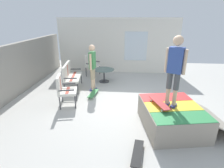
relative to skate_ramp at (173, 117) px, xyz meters
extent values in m
cube|color=beige|center=(1.12, 1.24, -0.36)|extent=(12.00, 12.00, 0.10)
cube|color=gray|center=(1.12, 5.24, 0.61)|extent=(9.00, 0.20, 1.83)
cube|color=white|center=(4.92, 1.74, 1.03)|extent=(0.20, 6.00, 2.69)
cube|color=silver|center=(4.81, 0.84, 1.04)|extent=(0.03, 1.10, 1.40)
cube|color=gray|center=(-0.01, 0.03, -0.01)|extent=(1.84, 1.65, 0.61)
cube|color=#338C4C|center=(-0.54, -0.06, 0.31)|extent=(0.75, 1.41, 0.01)
cube|color=yellow|center=(-0.01, 0.03, 0.31)|extent=(0.75, 1.41, 0.01)
cube|color=red|center=(0.53, 0.13, 0.31)|extent=(0.75, 1.41, 0.01)
cylinder|color=#B2B2B7|center=(-0.12, 0.69, 0.27)|extent=(1.54, 0.32, 0.05)
cube|color=gray|center=(0.18, -1.02, -0.04)|extent=(1.71, 1.13, 0.50)
cylinder|color=#38383D|center=(1.82, 3.01, -0.09)|extent=(0.04, 0.04, 0.44)
cylinder|color=#38383D|center=(2.98, 3.17, -0.09)|extent=(0.04, 0.04, 0.44)
cylinder|color=#38383D|center=(1.75, 3.47, -0.09)|extent=(0.04, 0.04, 0.44)
cylinder|color=#38383D|center=(2.91, 3.64, -0.09)|extent=(0.04, 0.04, 0.44)
cube|color=silver|center=(2.36, 3.32, 0.17)|extent=(1.31, 0.72, 0.08)
cube|color=#B74738|center=(2.36, 3.32, 0.21)|extent=(1.21, 0.27, 0.00)
cube|color=silver|center=(2.33, 3.56, 0.46)|extent=(1.25, 0.25, 0.50)
cube|color=#B74738|center=(2.33, 3.56, 0.46)|extent=(0.11, 0.10, 0.46)
cube|color=#38383D|center=(1.77, 3.24, 0.33)|extent=(0.11, 0.47, 0.04)
cube|color=#38383D|center=(2.96, 3.41, 0.33)|extent=(0.11, 0.47, 0.04)
cylinder|color=#38383D|center=(3.82, 2.73, -0.09)|extent=(0.04, 0.04, 0.44)
cylinder|color=#38383D|center=(4.34, 2.59, -0.09)|extent=(0.04, 0.04, 0.44)
cylinder|color=#38383D|center=(3.94, 3.19, -0.09)|extent=(0.04, 0.04, 0.44)
cylinder|color=#38383D|center=(4.46, 3.04, -0.09)|extent=(0.04, 0.04, 0.44)
cube|color=silver|center=(4.14, 2.89, 0.17)|extent=(0.74, 0.70, 0.08)
cube|color=#B74738|center=(4.14, 2.89, 0.21)|extent=(0.59, 0.25, 0.00)
cube|color=silver|center=(4.20, 3.12, 0.46)|extent=(0.62, 0.24, 0.50)
cube|color=#B74738|center=(4.20, 3.12, 0.46)|extent=(0.12, 0.11, 0.46)
cube|color=#38383D|center=(3.86, 2.97, 0.33)|extent=(0.16, 0.46, 0.04)
cube|color=#38383D|center=(4.42, 2.81, 0.33)|extent=(0.16, 0.46, 0.04)
cylinder|color=#38383D|center=(0.74, 2.79, -0.09)|extent=(0.04, 0.04, 0.44)
cylinder|color=#38383D|center=(1.27, 2.90, -0.09)|extent=(0.04, 0.04, 0.44)
cylinder|color=#38383D|center=(0.64, 3.25, -0.09)|extent=(0.04, 0.04, 0.44)
cylinder|color=#38383D|center=(1.17, 3.36, -0.09)|extent=(0.04, 0.04, 0.44)
cube|color=silver|center=(0.96, 3.07, 0.17)|extent=(0.72, 0.67, 0.08)
cube|color=#B74738|center=(0.96, 3.07, 0.21)|extent=(0.59, 0.22, 0.00)
cube|color=silver|center=(0.91, 3.30, 0.46)|extent=(0.62, 0.21, 0.50)
cube|color=#B74738|center=(0.91, 3.30, 0.46)|extent=(0.12, 0.10, 0.46)
cube|color=#38383D|center=(0.67, 3.01, 0.33)|extent=(0.14, 0.47, 0.04)
cube|color=#38383D|center=(1.24, 3.14, 0.33)|extent=(0.14, 0.47, 0.04)
cylinder|color=#38383D|center=(3.28, 2.22, -0.03)|extent=(0.06, 0.06, 0.55)
cylinder|color=#38383D|center=(3.28, 2.22, -0.29)|extent=(0.44, 0.44, 0.03)
cylinder|color=#4C6660|center=(3.28, 2.22, 0.25)|extent=(0.90, 0.90, 0.02)
cube|color=navy|center=(2.20, 2.53, -0.28)|extent=(0.14, 0.25, 0.05)
cylinder|color=beige|center=(2.20, 2.53, -0.05)|extent=(0.10, 0.10, 0.42)
cylinder|color=tan|center=(2.20, 2.53, 0.37)|extent=(0.13, 0.13, 0.42)
cube|color=navy|center=(2.37, 2.51, -0.28)|extent=(0.14, 0.25, 0.05)
cylinder|color=beige|center=(2.37, 2.51, -0.05)|extent=(0.10, 0.10, 0.42)
cylinder|color=tan|center=(2.37, 2.51, 0.37)|extent=(0.13, 0.13, 0.42)
cube|color=#3F8C4C|center=(2.28, 2.52, 0.89)|extent=(0.34, 0.22, 0.62)
sphere|color=beige|center=(2.28, 2.52, 1.34)|extent=(0.24, 0.24, 0.24)
cylinder|color=beige|center=(2.08, 2.54, 0.87)|extent=(0.08, 0.08, 0.59)
cylinder|color=beige|center=(2.48, 2.49, 0.87)|extent=(0.08, 0.08, 0.59)
cube|color=navy|center=(0.04, 0.18, 0.34)|extent=(0.26, 0.21, 0.05)
cylinder|color=beige|center=(0.04, 0.18, 0.56)|extent=(0.10, 0.10, 0.40)
cylinder|color=#4C4C51|center=(0.04, 0.18, 0.97)|extent=(0.13, 0.13, 0.40)
cube|color=navy|center=(-0.04, 0.03, 0.34)|extent=(0.26, 0.21, 0.05)
cylinder|color=beige|center=(-0.04, 0.03, 0.56)|extent=(0.10, 0.10, 0.40)
cylinder|color=#4C4C51|center=(-0.04, 0.03, 0.97)|extent=(0.13, 0.13, 0.40)
cube|color=#334C99|center=(0.00, 0.11, 1.47)|extent=(0.31, 0.37, 0.60)
sphere|color=beige|center=(0.00, 0.11, 1.91)|extent=(0.23, 0.23, 0.23)
cylinder|color=beige|center=(0.09, 0.28, 1.45)|extent=(0.08, 0.08, 0.57)
cylinder|color=beige|center=(-0.09, -0.07, 1.45)|extent=(0.08, 0.08, 0.57)
cube|color=#3F8C4C|center=(1.76, 2.42, -0.22)|extent=(0.82, 0.29, 0.02)
cylinder|color=silver|center=(2.03, 2.31, -0.28)|extent=(0.06, 0.04, 0.06)
cylinder|color=silver|center=(2.05, 2.47, -0.28)|extent=(0.06, 0.04, 0.06)
cylinder|color=silver|center=(1.48, 2.38, -0.28)|extent=(0.06, 0.04, 0.06)
cylinder|color=silver|center=(1.50, 2.54, -0.28)|extent=(0.06, 0.04, 0.06)
cube|color=black|center=(-1.14, 0.93, -0.22)|extent=(0.82, 0.32, 0.02)
cylinder|color=gold|center=(-0.88, 0.81, -0.28)|extent=(0.06, 0.04, 0.06)
cylinder|color=gold|center=(-0.85, 0.97, -0.28)|extent=(0.06, 0.04, 0.06)
cylinder|color=gold|center=(-1.43, 0.89, -0.28)|extent=(0.06, 0.04, 0.06)
cylinder|color=gold|center=(-1.41, 1.05, -0.28)|extent=(0.06, 0.04, 0.06)
cube|color=#B23838|center=(-0.04, 0.38, 0.40)|extent=(0.82, 0.45, 0.01)
cylinder|color=silver|center=(0.25, 0.40, 0.34)|extent=(0.06, 0.05, 0.06)
cylinder|color=silver|center=(0.20, 0.55, 0.34)|extent=(0.06, 0.05, 0.06)
cylinder|color=silver|center=(-0.28, 0.21, 0.34)|extent=(0.06, 0.05, 0.06)
cylinder|color=silver|center=(-0.33, 0.36, 0.34)|extent=(0.06, 0.05, 0.06)
camera|label=1|loc=(-4.08, 1.19, 2.40)|focal=28.37mm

